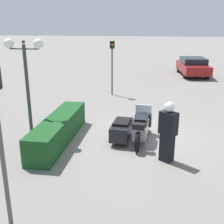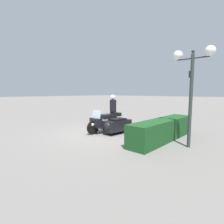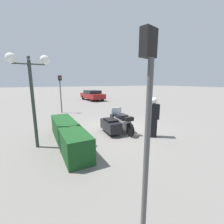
{
  "view_description": "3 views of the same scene",
  "coord_description": "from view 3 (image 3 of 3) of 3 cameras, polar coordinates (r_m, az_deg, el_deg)",
  "views": [
    {
      "loc": [
        -9.67,
        -0.44,
        4.01
      ],
      "look_at": [
        -1.09,
        0.86,
        1.24
      ],
      "focal_mm": 45.0,
      "sensor_mm": 36.0,
      "label": 1
    },
    {
      "loc": [
        5.88,
        6.1,
        2.0
      ],
      "look_at": [
        -0.85,
        -0.11,
        0.96
      ],
      "focal_mm": 28.0,
      "sensor_mm": 36.0,
      "label": 2
    },
    {
      "loc": [
        -6.9,
        3.87,
        2.54
      ],
      "look_at": [
        -0.15,
        0.38,
        1.01
      ],
      "focal_mm": 24.0,
      "sensor_mm": 36.0,
      "label": 3
    }
  ],
  "objects": [
    {
      "name": "police_motorcycle",
      "position": [
        7.76,
        1.23,
        -4.14
      ],
      "size": [
        2.41,
        1.39,
        1.15
      ],
      "rotation": [
        0.0,
        0.0,
        -0.07
      ],
      "color": "black",
      "rests_on": "ground"
    },
    {
      "name": "traffic_light_near",
      "position": [
        13.07,
        -19.06,
        8.52
      ],
      "size": [
        0.22,
        0.29,
        3.05
      ],
      "rotation": [
        0.0,
        0.0,
        3.4
      ],
      "color": "#4C4C4C",
      "rests_on": "ground"
    },
    {
      "name": "traffic_light_far",
      "position": [
        2.33,
        13.19,
        1.84
      ],
      "size": [
        0.23,
        0.29,
        3.28
      ],
      "rotation": [
        0.0,
        0.0,
        0.28
      ],
      "color": "#4C4C4C",
      "rests_on": "ground"
    },
    {
      "name": "ground_plane",
      "position": [
        8.31,
        1.83,
        -6.44
      ],
      "size": [
        160.0,
        160.0,
        0.0
      ],
      "primitive_type": "plane",
      "color": "slate"
    },
    {
      "name": "parked_car_background",
      "position": [
        21.49,
        -7.49,
        6.45
      ],
      "size": [
        4.6,
        2.32,
        1.4
      ],
      "rotation": [
        0.0,
        0.0,
        0.1
      ],
      "color": "maroon",
      "rests_on": "ground"
    },
    {
      "name": "hedge_bush_curbside",
      "position": [
        6.48,
        -16.4,
        -8.04
      ],
      "size": [
        4.16,
        0.84,
        0.88
      ],
      "primitive_type": "cube",
      "color": "#19471E",
      "rests_on": "ground"
    },
    {
      "name": "officer_rider",
      "position": [
        7.16,
        15.44,
        -1.61
      ],
      "size": [
        0.55,
        0.59,
        1.86
      ],
      "rotation": [
        0.0,
        0.0,
        -0.65
      ],
      "color": "black",
      "rests_on": "ground"
    },
    {
      "name": "twin_lamp_post",
      "position": [
        6.32,
        -28.67,
        11.73
      ],
      "size": [
        0.34,
        1.4,
        3.51
      ],
      "color": "#2D3833",
      "rests_on": "ground"
    }
  ]
}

